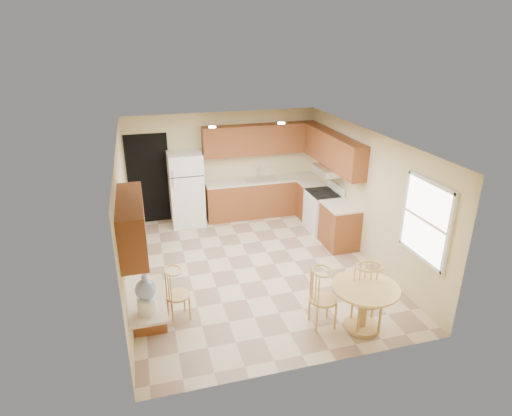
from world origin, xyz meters
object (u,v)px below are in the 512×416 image
object	(u,v)px
refrigerator	(186,189)
stove	(323,211)
dining_table	(364,301)
water_crock	(146,296)
chair_desk	(178,292)
chair_table_b	(371,296)
chair_table_a	(326,295)

from	to	relation	value
refrigerator	stove	xyz separation A→B (m)	(2.88, -1.22, -0.38)
dining_table	water_crock	bearing A→B (deg)	176.86
chair_desk	water_crock	world-z (taller)	water_crock
chair_table_b	water_crock	xyz separation A→B (m)	(-3.14, 0.27, 0.40)
dining_table	chair_table_b	distance (m)	0.18
refrigerator	chair_table_b	xyz separation A→B (m)	(2.09, -4.70, -0.23)
stove	chair_table_b	world-z (taller)	stove
refrigerator	stove	world-z (taller)	refrigerator
stove	water_crock	size ratio (longest dim) A/B	1.96
water_crock	dining_table	bearing A→B (deg)	-3.14
chair_table_a	dining_table	bearing A→B (deg)	76.16
stove	chair_table_a	distance (m)	3.52
water_crock	chair_desk	bearing A→B (deg)	58.98
stove	dining_table	size ratio (longest dim) A/B	1.11
refrigerator	dining_table	size ratio (longest dim) A/B	1.73
chair_table_b	water_crock	world-z (taller)	water_crock
chair_desk	chair_table_a	bearing A→B (deg)	58.39
dining_table	chair_table_b	size ratio (longest dim) A/B	0.96
chair_table_b	chair_desk	world-z (taller)	chair_table_b
dining_table	chair_desk	world-z (taller)	chair_desk
refrigerator	chair_table_b	world-z (taller)	refrigerator
stove	chair_table_a	xyz separation A→B (m)	(-1.39, -3.23, 0.11)
chair_table_a	water_crock	world-z (taller)	water_crock
chair_table_a	chair_desk	world-z (taller)	chair_table_a
chair_table_a	chair_table_b	bearing A→B (deg)	68.94
chair_table_a	chair_table_b	xyz separation A→B (m)	(0.60, -0.25, 0.04)
refrigerator	dining_table	distance (m)	5.04
stove	water_crock	world-z (taller)	water_crock
chair_table_a	refrigerator	bearing A→B (deg)	-160.38
stove	chair_table_b	size ratio (longest dim) A/B	1.07
stove	dining_table	distance (m)	3.48
chair_desk	refrigerator	bearing A→B (deg)	159.40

